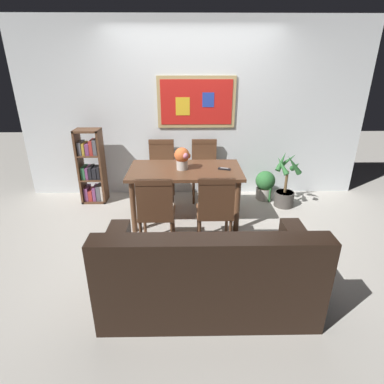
% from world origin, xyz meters
% --- Properties ---
extents(ground_plane, '(12.00, 12.00, 0.00)m').
position_xyz_m(ground_plane, '(0.00, 0.00, 0.00)').
color(ground_plane, '#B7B2A8').
extents(wall_back_with_painting, '(5.20, 0.14, 2.60)m').
position_xyz_m(wall_back_with_painting, '(0.00, 1.37, 1.30)').
color(wall_back_with_painting, silver).
rests_on(wall_back_with_painting, ground_plane).
extents(dining_table, '(1.45, 0.80, 0.73)m').
position_xyz_m(dining_table, '(-0.12, 0.38, 0.63)').
color(dining_table, brown).
rests_on(dining_table, ground_plane).
extents(dining_chair_near_left, '(0.40, 0.41, 0.91)m').
position_xyz_m(dining_chair_near_left, '(-0.44, -0.38, 0.54)').
color(dining_chair_near_left, brown).
rests_on(dining_chair_near_left, ground_plane).
extents(dining_chair_far_right, '(0.40, 0.41, 0.91)m').
position_xyz_m(dining_chair_far_right, '(0.17, 1.12, 0.54)').
color(dining_chair_far_right, brown).
rests_on(dining_chair_far_right, ground_plane).
extents(dining_chair_far_left, '(0.40, 0.41, 0.91)m').
position_xyz_m(dining_chair_far_left, '(-0.49, 1.12, 0.54)').
color(dining_chair_far_left, brown).
rests_on(dining_chair_far_left, ground_plane).
extents(dining_chair_near_right, '(0.40, 0.41, 0.91)m').
position_xyz_m(dining_chair_near_right, '(0.21, -0.36, 0.54)').
color(dining_chair_near_right, brown).
rests_on(dining_chair_near_right, ground_plane).
extents(leather_couch, '(1.80, 0.84, 0.84)m').
position_xyz_m(leather_couch, '(0.07, -1.24, 0.31)').
color(leather_couch, black).
rests_on(leather_couch, ground_plane).
extents(bookshelf, '(0.36, 0.28, 1.11)m').
position_xyz_m(bookshelf, '(-1.52, 1.02, 0.51)').
color(bookshelf, brown).
rests_on(bookshelf, ground_plane).
extents(potted_ivy, '(0.30, 0.30, 0.49)m').
position_xyz_m(potted_ivy, '(1.11, 1.04, 0.23)').
color(potted_ivy, '#B2ADA3').
rests_on(potted_ivy, ground_plane).
extents(potted_palm, '(0.38, 0.39, 0.84)m').
position_xyz_m(potted_palm, '(1.35, 0.78, 0.30)').
color(potted_palm, '#4C4742').
rests_on(potted_palm, ground_plane).
extents(flower_vase, '(0.21, 0.20, 0.29)m').
position_xyz_m(flower_vase, '(-0.16, 0.37, 0.89)').
color(flower_vase, beige).
rests_on(flower_vase, dining_table).
extents(tv_remote, '(0.16, 0.09, 0.02)m').
position_xyz_m(tv_remote, '(0.38, 0.35, 0.74)').
color(tv_remote, black).
rests_on(tv_remote, dining_table).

